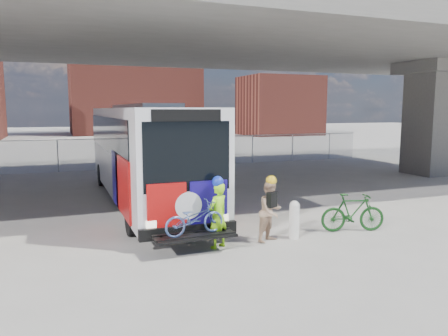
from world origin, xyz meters
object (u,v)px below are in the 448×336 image
cyclist_hivis (218,213)px  bus (143,147)px  bike_parked (353,212)px  cyclist_tan (271,210)px  bollard (294,218)px

cyclist_hivis → bus: bearing=-111.5°
bike_parked → cyclist_tan: bearing=106.2°
bus → bollard: bearing=-65.3°
cyclist_tan → bike_parked: (2.64, 0.00, -0.28)m
bus → bike_parked: bus is taller
bollard → cyclist_tan: bearing=-179.7°
cyclist_hivis → bike_parked: size_ratio=0.99×
bus → cyclist_hivis: 6.49m
bollard → cyclist_tan: (-0.72, -0.00, 0.28)m
bollard → cyclist_tan: cyclist_tan is taller
cyclist_hivis → cyclist_tan: (1.50, -0.00, -0.05)m
bike_parked → cyclist_hivis: bearing=106.1°
bus → cyclist_hivis: bus is taller
cyclist_tan → bike_parked: 2.66m
bollard → cyclist_hivis: bearing=-180.0°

